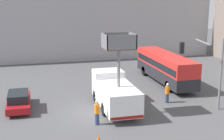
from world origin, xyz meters
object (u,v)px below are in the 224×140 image
object	(u,v)px
utility_truck	(115,91)
traffic_cone_near_truck	(99,140)
parked_car_curbside	(19,100)
traffic_light_pole	(207,62)
road_worker_directing	(167,93)
road_worker_near_truck	(97,112)
city_bus	(165,66)

from	to	relation	value
utility_truck	traffic_cone_near_truck	size ratio (longest dim) A/B	10.85
parked_car_curbside	traffic_light_pole	bearing A→B (deg)	-14.54
traffic_cone_near_truck	utility_truck	bearing A→B (deg)	66.42
traffic_light_pole	traffic_cone_near_truck	xyz separation A→B (m)	(-9.74, -4.07, -3.72)
traffic_light_pole	road_worker_directing	xyz separation A→B (m)	(-2.24, 2.34, -3.12)
road_worker_directing	traffic_light_pole	bearing A→B (deg)	-36.90
road_worker_near_truck	parked_car_curbside	world-z (taller)	road_worker_near_truck
city_bus	traffic_light_pole	bearing A→B (deg)	168.12
traffic_light_pole	road_worker_near_truck	bearing A→B (deg)	-174.22
utility_truck	parked_car_curbside	xyz separation A→B (m)	(-7.67, 1.95, -0.82)
road_worker_near_truck	parked_car_curbside	xyz separation A→B (m)	(-5.62, 4.77, -0.21)
utility_truck	parked_car_curbside	world-z (taller)	utility_truck
traffic_light_pole	traffic_cone_near_truck	size ratio (longest dim) A/B	9.35
road_worker_directing	traffic_cone_near_truck	world-z (taller)	road_worker_directing
utility_truck	road_worker_near_truck	world-z (taller)	utility_truck
utility_truck	parked_car_curbside	distance (m)	7.96
road_worker_directing	traffic_cone_near_truck	size ratio (longest dim) A/B	2.82
utility_truck	traffic_cone_near_truck	bearing A→B (deg)	-113.58
road_worker_near_truck	road_worker_directing	size ratio (longest dim) A/B	1.06
traffic_cone_near_truck	parked_car_curbside	bearing A→B (deg)	122.64
city_bus	road_worker_directing	bearing A→B (deg)	148.30
traffic_light_pole	traffic_cone_near_truck	distance (m)	11.19
traffic_light_pole	traffic_cone_near_truck	world-z (taller)	traffic_light_pole
road_worker_directing	traffic_cone_near_truck	bearing A→B (deg)	-130.16
city_bus	traffic_cone_near_truck	size ratio (longest dim) A/B	17.45
utility_truck	city_bus	xyz separation A→B (m)	(7.39, 6.78, 0.28)
road_worker_near_truck	traffic_cone_near_truck	world-z (taller)	road_worker_near_truck
traffic_light_pole	road_worker_near_truck	distance (m)	9.73
traffic_cone_near_truck	parked_car_curbside	xyz separation A→B (m)	(-5.07, 7.91, 0.45)
utility_truck	traffic_cone_near_truck	distance (m)	6.63
road_worker_directing	parked_car_curbside	distance (m)	12.66
road_worker_directing	parked_car_curbside	bearing A→B (deg)	-177.49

